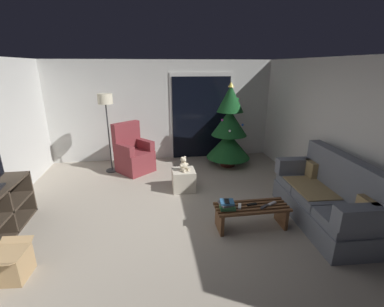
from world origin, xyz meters
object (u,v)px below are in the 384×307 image
Objects in this scene: armchair at (133,155)px; floor_lamp at (106,107)px; remote_white at (240,206)px; book_stack at (227,205)px; remote_graphite at (264,207)px; ottoman at (184,180)px; remote_silver at (272,203)px; cardboard_box_open_near_shelf at (10,265)px; teddy_bear_cream at (184,165)px; coffee_table at (251,213)px; cell_phone at (227,201)px; christmas_tree at (229,130)px; couch at (326,199)px; remote_black at (252,204)px.

armchair is 0.63× the size of floor_lamp.
book_stack is (-0.20, -0.02, 0.05)m from remote_white.
remote_graphite is 1.84m from ottoman.
remote_silver is 1.00× the size of remote_white.
remote_graphite is at bearing 8.43° from cardboard_box_open_near_shelf.
teddy_bear_cream is (-0.65, 1.45, 0.16)m from remote_white.
coffee_table is at bearing -48.33° from floor_lamp.
cell_phone reaches higher than remote_silver.
remote_graphite is 2.75m from christmas_tree.
floor_lamp is 6.25× the size of teddy_bear_cream.
armchair reaches higher than coffee_table.
cell_phone is 3.52m from floor_lamp.
christmas_tree reaches higher than floor_lamp.
cardboard_box_open_near_shelf is (-3.50, -3.18, -0.72)m from christmas_tree.
remote_white is 0.14× the size of armchair.
christmas_tree is 1.74m from teddy_bear_cream.
cell_phone is 0.07× the size of christmas_tree.
ottoman is (-0.66, 1.46, -0.17)m from remote_white.
armchair is 1.56m from ottoman.
armchair is (-2.20, 2.61, 0.03)m from remote_silver.
armchair is at bearing 131.62° from ottoman.
couch is at bearing 58.79° from remote_graphite.
cardboard_box_open_near_shelf is (-4.30, -0.52, -0.23)m from couch.
remote_graphite is at bearing -56.44° from teddy_bear_cream.
christmas_tree is at bearing 42.22° from cardboard_box_open_near_shelf.
teddy_bear_cream is 0.52× the size of cardboard_box_open_near_shelf.
teddy_bear_cream reaches higher than remote_graphite.
remote_silver is (-0.87, 0.04, -0.02)m from couch.
cardboard_box_open_near_shelf is at bearing -158.99° from cell_phone.
couch reaches higher than teddy_bear_cream.
book_stack is (-0.55, 0.05, 0.05)m from remote_graphite.
cardboard_box_open_near_shelf reaches higher than remote_graphite.
remote_white is 3.11m from armchair.
floor_lamp is 2.21m from teddy_bear_cream.
cardboard_box_open_near_shelf is (-2.27, -2.00, -0.36)m from teddy_bear_cream.
book_stack reaches higher than ottoman.
remote_graphite is at bearing -5.09° from book_stack.
remote_graphite is at bearing -90.75° from remote_silver.
couch is 4.50× the size of ottoman.
cell_phone is (-0.56, 0.04, 0.12)m from remote_graphite.
remote_graphite is at bearing -47.21° from floor_lamp.
remote_white is 0.25m from cell_phone.
ottoman is 3.03m from cardboard_box_open_near_shelf.
armchair is 3.41m from cardboard_box_open_near_shelf.
book_stack reaches higher than coffee_table.
couch is at bearing 60.73° from remote_silver.
book_stack is 2.78m from cardboard_box_open_near_shelf.
book_stack reaches higher than remote_black.
remote_black is (-1.18, 0.06, -0.02)m from couch.
couch is 0.98× the size of christmas_tree.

